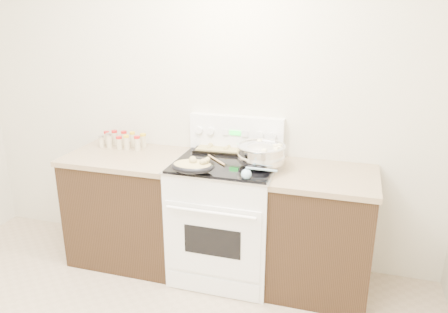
% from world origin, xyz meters
% --- Properties ---
extents(room_shell, '(4.10, 3.60, 2.75)m').
position_xyz_m(room_shell, '(0.00, 0.00, 1.70)').
color(room_shell, beige).
rests_on(room_shell, ground).
extents(counter_left, '(0.93, 0.67, 0.92)m').
position_xyz_m(counter_left, '(-0.48, 1.43, 0.46)').
color(counter_left, black).
rests_on(counter_left, ground).
extents(counter_right, '(0.73, 0.67, 0.92)m').
position_xyz_m(counter_right, '(1.08, 1.43, 0.46)').
color(counter_right, black).
rests_on(counter_right, ground).
extents(kitchen_range, '(0.78, 0.73, 1.22)m').
position_xyz_m(kitchen_range, '(0.35, 1.42, 0.49)').
color(kitchen_range, white).
rests_on(kitchen_range, ground).
extents(mixing_bowl, '(0.37, 0.37, 0.21)m').
position_xyz_m(mixing_bowl, '(0.62, 1.41, 1.02)').
color(mixing_bowl, silver).
rests_on(mixing_bowl, kitchen_range).
extents(roasting_pan, '(0.32, 0.23, 0.11)m').
position_xyz_m(roasting_pan, '(0.19, 1.14, 0.99)').
color(roasting_pan, black).
rests_on(roasting_pan, kitchen_range).
extents(baking_sheet, '(0.46, 0.34, 0.06)m').
position_xyz_m(baking_sheet, '(0.25, 1.70, 0.96)').
color(baking_sheet, black).
rests_on(baking_sheet, kitchen_range).
extents(wooden_spoon, '(0.20, 0.19, 0.04)m').
position_xyz_m(wooden_spoon, '(0.23, 1.37, 0.95)').
color(wooden_spoon, tan).
rests_on(wooden_spoon, kitchen_range).
extents(blue_ladle, '(0.23, 0.17, 0.09)m').
position_xyz_m(blue_ladle, '(0.59, 1.15, 0.97)').
color(blue_ladle, '#88B3CA').
rests_on(blue_ladle, kitchen_range).
extents(spice_jars, '(0.39, 0.16, 0.13)m').
position_xyz_m(spice_jars, '(-0.61, 1.59, 0.98)').
color(spice_jars, '#BFB28C').
rests_on(spice_jars, counter_left).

